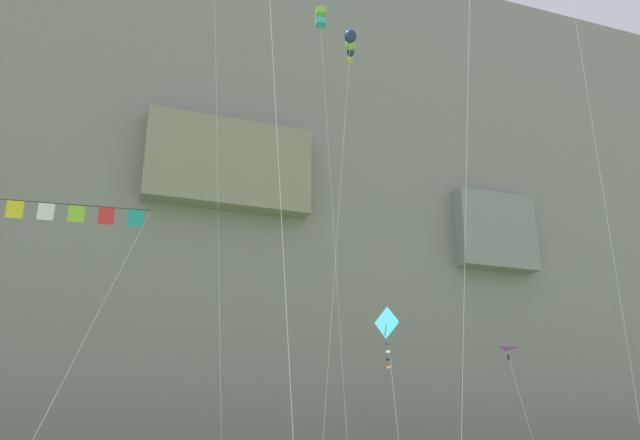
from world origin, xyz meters
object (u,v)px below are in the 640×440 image
at_px(kite_diamond_mid_right, 387,325).
at_px(kite_windsock_mid_left, 350,44).
at_px(kite_delta_far_right, 575,0).
at_px(kite_banner_mid_center, 61,216).
at_px(kite_delta_high_right, 507,360).
at_px(kite_box_high_left, 321,19).

distance_m(kite_diamond_mid_right, kite_windsock_mid_left, 18.78).
bearing_deg(kite_windsock_mid_left, kite_delta_far_right, -10.01).
height_order(kite_windsock_mid_left, kite_banner_mid_center, kite_windsock_mid_left).
bearing_deg(kite_delta_high_right, kite_banner_mid_center, -153.19).
bearing_deg(kite_banner_mid_center, kite_box_high_left, 47.90).
distance_m(kite_diamond_mid_right, kite_delta_far_right, 28.15).
distance_m(kite_delta_high_right, kite_banner_mid_center, 32.49).
relative_size(kite_windsock_mid_left, kite_box_high_left, 0.78).
xyz_separation_m(kite_diamond_mid_right, kite_delta_far_right, (13.45, -5.81, 24.03)).
distance_m(kite_banner_mid_center, kite_box_high_left, 35.23).
bearing_deg(kite_banner_mid_center, kite_delta_far_right, 12.95).
bearing_deg(kite_delta_far_right, kite_diamond_mid_right, 156.63).
xyz_separation_m(kite_delta_high_right, kite_windsock_mid_left, (-13.06, -4.13, 19.88)).
height_order(kite_diamond_mid_right, kite_delta_far_right, kite_delta_far_right).
bearing_deg(kite_delta_far_right, kite_delta_high_right, 117.91).
bearing_deg(kite_diamond_mid_right, kite_banner_mid_center, -145.28).
bearing_deg(kite_box_high_left, kite_diamond_mid_right, -62.03).
bearing_deg(kite_diamond_mid_right, kite_windsock_mid_left, -139.90).
xyz_separation_m(kite_windsock_mid_left, kite_box_high_left, (0.71, 7.85, 7.57)).
height_order(kite_delta_high_right, kite_box_high_left, kite_box_high_left).
xyz_separation_m(kite_diamond_mid_right, kite_windsock_mid_left, (-3.37, -2.84, 18.25)).
relative_size(kite_delta_high_right, kite_delta_far_right, 0.22).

